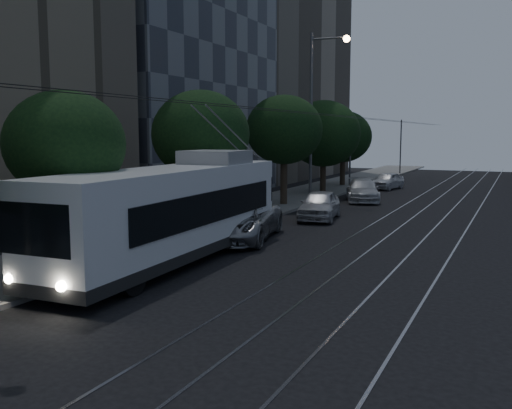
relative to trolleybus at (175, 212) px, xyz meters
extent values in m
plane|color=black|center=(4.10, -3.39, -1.78)|extent=(120.00, 120.00, 0.00)
cube|color=gray|center=(-3.40, 16.61, -1.71)|extent=(5.00, 90.00, 0.15)
cube|color=gray|center=(4.38, 16.61, -1.78)|extent=(0.08, 90.00, 0.02)
cube|color=gray|center=(5.82, 16.61, -1.78)|extent=(0.08, 90.00, 0.02)
cube|color=gray|center=(7.38, 16.61, -1.78)|extent=(0.08, 90.00, 0.02)
cube|color=gray|center=(8.82, 16.61, -1.78)|extent=(0.08, 90.00, 0.02)
cylinder|color=black|center=(0.25, 16.61, 3.82)|extent=(0.02, 90.00, 0.02)
cylinder|color=black|center=(0.95, 16.61, 3.82)|extent=(0.02, 90.00, 0.02)
cylinder|color=#5C5C5F|center=(-1.20, 6.61, 1.22)|extent=(0.14, 0.14, 6.00)
cylinder|color=#5C5C5F|center=(-1.20, 26.61, 1.22)|extent=(0.14, 0.14, 6.00)
cylinder|color=#5C5C5F|center=(-1.20, 46.61, 1.22)|extent=(0.14, 0.14, 6.00)
cube|color=#343843|center=(-14.90, 18.61, 11.22)|extent=(14.00, 18.00, 26.00)
cube|color=gray|center=(-14.90, 38.61, 15.22)|extent=(14.00, 22.00, 34.00)
cube|color=silver|center=(0.00, -0.17, 0.07)|extent=(3.17, 12.64, 2.98)
cube|color=black|center=(0.00, -0.17, -1.26)|extent=(3.21, 12.68, 0.37)
cube|color=black|center=(0.00, 0.35, 0.20)|extent=(3.13, 10.03, 1.10)
cube|color=black|center=(0.00, -6.42, 0.36)|extent=(2.37, 0.18, 1.36)
cube|color=black|center=(0.00, 6.07, 0.31)|extent=(2.17, 0.17, 1.05)
cube|color=#24DC3E|center=(0.00, -6.42, 1.30)|extent=(1.67, 0.13, 0.33)
cube|color=gray|center=(0.00, 2.96, 1.82)|extent=(2.36, 2.39, 0.52)
sphere|color=white|center=(-0.89, -6.47, -1.00)|extent=(0.27, 0.27, 0.27)
sphere|color=white|center=(0.89, -6.47, -1.00)|extent=(0.27, 0.27, 0.27)
cylinder|color=#5C5C5F|center=(-0.31, 4.06, 2.74)|extent=(0.06, 4.73, 2.21)
cylinder|color=#5C5C5F|center=(0.31, 4.06, 2.74)|extent=(0.06, 4.73, 2.21)
cylinder|color=black|center=(-1.28, -4.19, -1.26)|extent=(0.31, 1.05, 1.05)
cylinder|color=black|center=(1.28, -4.19, -1.26)|extent=(0.31, 1.05, 1.05)
cylinder|color=black|center=(-1.28, 2.58, -1.26)|extent=(0.31, 1.05, 1.05)
cylinder|color=black|center=(1.28, 2.58, -1.26)|extent=(0.31, 1.05, 1.05)
cylinder|color=black|center=(-1.28, 4.59, -1.26)|extent=(0.31, 1.05, 1.05)
cylinder|color=black|center=(1.28, 4.59, -1.26)|extent=(0.31, 1.05, 1.05)
imported|color=#97999E|center=(0.18, 4.61, -0.92)|extent=(4.05, 6.64, 1.72)
imported|color=#B5B4B9|center=(1.40, 11.72, -1.01)|extent=(2.55, 4.77, 1.54)
imported|color=#B2B3B7|center=(1.40, 20.61, -1.05)|extent=(3.52, 5.43, 1.46)
imported|color=#BABABF|center=(1.40, 21.11, -1.14)|extent=(2.53, 4.13, 1.29)
imported|color=silver|center=(1.09, 29.67, -1.09)|extent=(2.36, 4.31, 1.39)
cylinder|color=#30251B|center=(-2.40, -2.67, -0.42)|extent=(0.44, 0.44, 2.73)
ellipsoid|color=black|center=(-2.40, -2.67, 2.41)|extent=(3.90, 3.90, 3.51)
cylinder|color=#30251B|center=(-2.40, 5.91, -0.39)|extent=(0.44, 0.44, 2.80)
ellipsoid|color=black|center=(-2.40, 5.91, 2.70)|extent=(4.52, 4.52, 4.06)
cylinder|color=#30251B|center=(-2.40, 15.97, -0.29)|extent=(0.44, 0.44, 2.98)
ellipsoid|color=black|center=(-2.40, 15.97, 2.98)|extent=(4.75, 4.75, 4.27)
cylinder|color=#30251B|center=(-2.40, 23.63, -0.55)|extent=(0.44, 0.44, 2.48)
ellipsoid|color=black|center=(-2.40, 23.63, 2.73)|extent=(5.44, 5.44, 4.89)
cylinder|color=#30251B|center=(-2.90, 30.36, -0.56)|extent=(0.44, 0.44, 2.45)
ellipsoid|color=black|center=(-2.90, 30.36, 2.48)|extent=(4.83, 4.83, 4.34)
cylinder|color=#5C5C5F|center=(-1.70, 18.89, 3.71)|extent=(0.20, 0.20, 10.99)
cylinder|color=#5C5C5F|center=(-0.49, 18.89, 8.76)|extent=(2.42, 0.12, 0.12)
sphere|color=#E4AF7D|center=(0.61, 18.89, 8.65)|extent=(0.44, 0.44, 0.44)
camera|label=1|loc=(11.10, -16.85, 2.77)|focal=40.00mm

